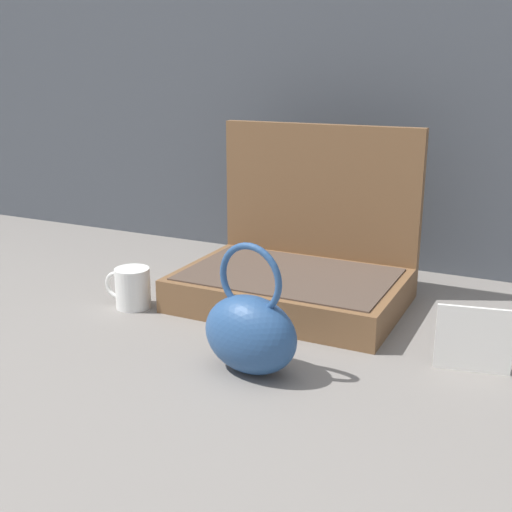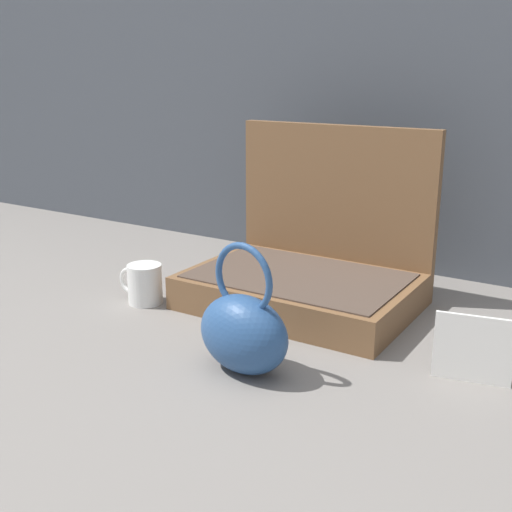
# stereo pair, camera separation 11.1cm
# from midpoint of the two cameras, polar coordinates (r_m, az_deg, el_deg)

# --- Properties ---
(ground_plane) EXTENTS (6.00, 6.00, 0.00)m
(ground_plane) POSITION_cam_midpoint_polar(r_m,az_deg,el_deg) (1.17, -1.31, -7.78)
(ground_plane) COLOR slate
(open_suitcase) EXTENTS (0.46, 0.33, 0.36)m
(open_suitcase) POSITION_cam_midpoint_polar(r_m,az_deg,el_deg) (1.36, 1.45, -0.84)
(open_suitcase) COLOR brown
(open_suitcase) RESTS_ON ground_plane
(teal_pouch_handbag) EXTENTS (0.18, 0.13, 0.22)m
(teal_pouch_handbag) POSITION_cam_midpoint_polar(r_m,az_deg,el_deg) (1.04, -3.58, -6.77)
(teal_pouch_handbag) COLOR #284C7F
(teal_pouch_handbag) RESTS_ON ground_plane
(coffee_mug) EXTENTS (0.11, 0.07, 0.08)m
(coffee_mug) POSITION_cam_midpoint_polar(r_m,az_deg,el_deg) (1.36, -13.34, -2.82)
(coffee_mug) COLOR white
(coffee_mug) RESTS_ON ground_plane
(info_card_left) EXTENTS (0.12, 0.03, 0.11)m
(info_card_left) POSITION_cam_midpoint_polar(r_m,az_deg,el_deg) (1.09, 16.15, -7.25)
(info_card_left) COLOR white
(info_card_left) RESTS_ON ground_plane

